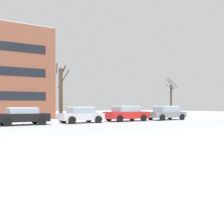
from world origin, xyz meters
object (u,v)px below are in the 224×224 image
object	(u,v)px
parked_car_red	(126,113)
parked_car_gray	(166,113)
parked_car_black	(22,116)
parked_car_silver	(81,115)

from	to	relation	value
parked_car_red	parked_car_gray	world-z (taller)	parked_car_red
parked_car_black	parked_car_gray	world-z (taller)	parked_car_gray
parked_car_red	parked_car_silver	bearing A→B (deg)	-177.20
parked_car_black	parked_car_silver	world-z (taller)	parked_car_silver
parked_car_black	parked_car_gray	xyz separation A→B (m)	(14.99, -0.14, 0.04)
parked_car_black	parked_car_red	xyz separation A→B (m)	(9.99, 0.11, 0.05)
parked_car_silver	parked_car_red	distance (m)	5.00
parked_car_red	parked_car_gray	size ratio (longest dim) A/B	1.00
parked_car_silver	parked_car_gray	distance (m)	9.99
parked_car_black	parked_car_red	distance (m)	10.00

